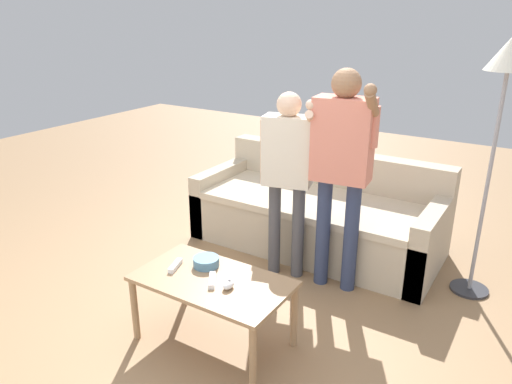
{
  "coord_description": "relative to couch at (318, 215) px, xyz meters",
  "views": [
    {
      "loc": [
        1.81,
        -2.26,
        2.01
      ],
      "look_at": [
        0.16,
        0.35,
        0.85
      ],
      "focal_mm": 34.22,
      "sensor_mm": 36.0,
      "label": 1
    }
  ],
  "objects": [
    {
      "name": "snack_bowl",
      "position": [
        -0.08,
        -1.52,
        0.2
      ],
      "size": [
        0.17,
        0.17,
        0.06
      ],
      "primitive_type": "cylinder",
      "color": "teal",
      "rests_on": "coffee_table"
    },
    {
      "name": "floor_lamp",
      "position": [
        1.33,
        -0.1,
        1.29
      ],
      "size": [
        0.3,
        0.3,
        1.86
      ],
      "color": "#2D2D33",
      "rests_on": "ground"
    },
    {
      "name": "game_remote_wand_near",
      "position": [
        0.07,
        -1.66,
        0.19
      ],
      "size": [
        0.12,
        0.16,
        0.03
      ],
      "color": "white",
      "rests_on": "coffee_table"
    },
    {
      "name": "game_remote_nunchuk",
      "position": [
        0.2,
        -1.66,
        0.2
      ],
      "size": [
        0.06,
        0.09,
        0.05
      ],
      "color": "white",
      "rests_on": "coffee_table"
    },
    {
      "name": "couch",
      "position": [
        0.0,
        0.0,
        0.0
      ],
      "size": [
        2.14,
        0.95,
        0.8
      ],
      "color": "#B7A88E",
      "rests_on": "ground"
    },
    {
      "name": "ground_plane",
      "position": [
        -0.14,
        -1.44,
        -0.29
      ],
      "size": [
        12.0,
        12.0,
        0.0
      ],
      "primitive_type": "plane",
      "color": "#93704C"
    },
    {
      "name": "coffee_table",
      "position": [
        0.05,
        -1.63,
        0.11
      ],
      "size": [
        0.96,
        0.54,
        0.46
      ],
      "color": "#997551",
      "rests_on": "ground"
    },
    {
      "name": "game_remote_wand_far",
      "position": [
        -0.24,
        -1.64,
        0.19
      ],
      "size": [
        0.08,
        0.16,
        0.03
      ],
      "color": "white",
      "rests_on": "coffee_table"
    },
    {
      "name": "player_right",
      "position": [
        0.42,
        -0.58,
        0.75
      ],
      "size": [
        0.51,
        0.33,
        1.65
      ],
      "color": "#2D3856",
      "rests_on": "ground"
    },
    {
      "name": "player_center",
      "position": [
        0.01,
        -0.62,
        0.64
      ],
      "size": [
        0.46,
        0.28,
        1.47
      ],
      "color": "#47474C",
      "rests_on": "ground"
    }
  ]
}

